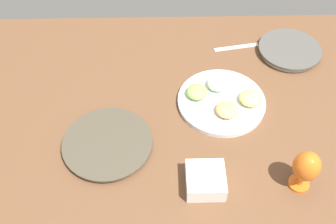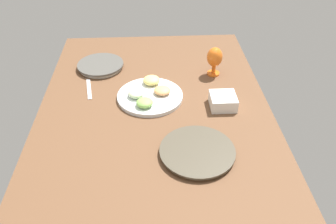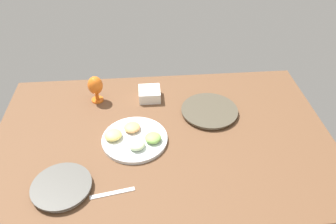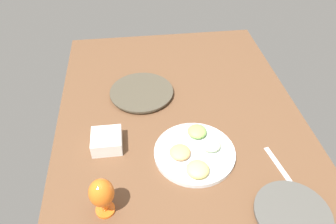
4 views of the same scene
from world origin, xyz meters
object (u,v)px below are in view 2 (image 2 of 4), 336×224
dinner_plate_left (197,152)px  dinner_plate_right (101,66)px  hurricane_glass_orange (215,58)px  fruit_platter (150,95)px  square_bowl_white (223,100)px

dinner_plate_left → dinner_plate_right: (67.84, 43.29, 0.23)cm
dinner_plate_left → hurricane_glass_orange: bearing=-14.9°
dinner_plate_right → fruit_platter: fruit_platter is taller
dinner_plate_right → square_bowl_white: 69.62cm
hurricane_glass_orange → square_bowl_white: bearing=179.4°
hurricane_glass_orange → dinner_plate_left: bearing=165.1°
hurricane_glass_orange → square_bowl_white: 28.75cm
fruit_platter → square_bowl_white: 33.94cm
dinner_plate_left → dinner_plate_right: 80.48cm
dinner_plate_right → square_bowl_white: size_ratio=2.12×
fruit_platter → dinner_plate_right: bearing=41.4°
dinner_plate_right → hurricane_glass_orange: 60.06cm
hurricane_glass_orange → square_bowl_white: hurricane_glass_orange is taller
square_bowl_white → dinner_plate_right: bearing=57.1°
dinner_plate_right → fruit_platter: size_ratio=0.79×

